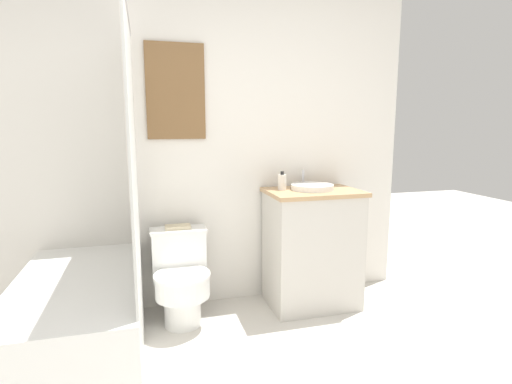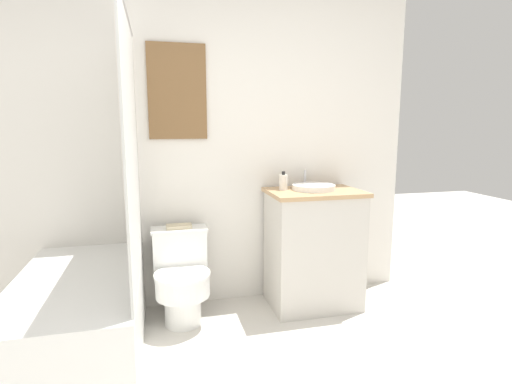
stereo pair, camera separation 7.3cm
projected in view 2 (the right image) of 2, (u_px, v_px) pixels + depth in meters
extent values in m
cube|color=white|center=(202.00, 142.00, 2.99)|extent=(3.29, 0.05, 2.50)
cube|color=brown|center=(177.00, 92.00, 2.85)|extent=(0.41, 0.02, 0.67)
cube|color=beige|center=(177.00, 92.00, 2.85)|extent=(0.38, 0.01, 0.64)
cube|color=white|center=(80.00, 320.00, 2.31)|extent=(0.68, 1.30, 0.52)
cube|color=silver|center=(133.00, 172.00, 2.25)|extent=(0.01, 1.20, 1.67)
cylinder|color=#B7B7BC|center=(125.00, 11.00, 2.11)|extent=(0.02, 1.20, 0.02)
cylinder|color=white|center=(183.00, 308.00, 2.78)|extent=(0.25, 0.25, 0.23)
cylinder|color=white|center=(183.00, 286.00, 2.71)|extent=(0.37, 0.37, 0.14)
cylinder|color=white|center=(182.00, 274.00, 2.69)|extent=(0.38, 0.38, 0.02)
cube|color=white|center=(180.00, 254.00, 2.91)|extent=(0.38, 0.18, 0.35)
cube|color=white|center=(179.00, 229.00, 2.88)|extent=(0.40, 0.19, 0.02)
cube|color=beige|center=(313.00, 250.00, 3.03)|extent=(0.66, 0.47, 0.87)
cube|color=tan|center=(315.00, 192.00, 2.96)|extent=(0.69, 0.50, 0.03)
cylinder|color=white|center=(314.00, 187.00, 2.97)|extent=(0.32, 0.32, 0.04)
cylinder|color=silver|center=(305.00, 178.00, 3.14)|extent=(0.02, 0.02, 0.13)
cylinder|color=silver|center=(283.00, 182.00, 2.97)|extent=(0.06, 0.06, 0.11)
cylinder|color=black|center=(283.00, 173.00, 2.96)|extent=(0.03, 0.03, 0.02)
cube|color=beige|center=(179.00, 226.00, 2.88)|extent=(0.18, 0.10, 0.02)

